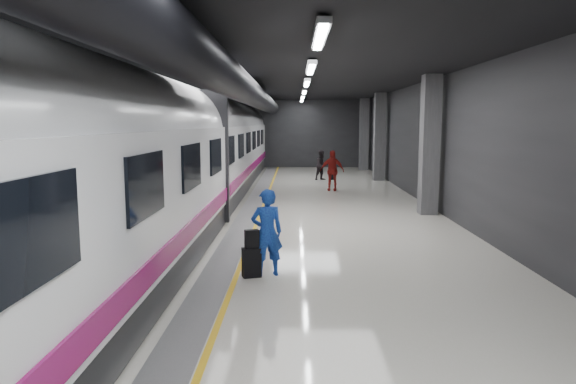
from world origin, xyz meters
TOP-DOWN VIEW (x-y plane):
  - ground at (0.00, 0.00)m, footprint 40.00×40.00m
  - platform_hall at (-0.29, 0.96)m, footprint 10.02×40.02m
  - train at (-3.25, -0.00)m, footprint 3.05×38.00m
  - traveler_main at (-0.36, -4.95)m, footprint 0.71×0.56m
  - suitcase_main at (-0.65, -5.06)m, footprint 0.40×0.32m
  - shoulder_bag at (-0.64, -5.06)m, footprint 0.30×0.22m
  - traveler_far_a at (1.59, 12.06)m, footprint 0.95×0.89m
  - traveler_far_b at (1.82, 7.81)m, footprint 1.10×0.60m
  - suitcase_far at (2.21, 12.19)m, footprint 0.30×0.20m

SIDE VIEW (x-z plane):
  - ground at x=0.00m, z-range 0.00..0.00m
  - suitcase_far at x=2.21m, z-range 0.00..0.44m
  - suitcase_main at x=-0.65m, z-range 0.00..0.57m
  - shoulder_bag at x=-0.64m, z-range 0.57..0.93m
  - traveler_far_a at x=1.59m, z-range 0.00..1.56m
  - traveler_main at x=-0.36m, z-range 0.00..1.71m
  - traveler_far_b at x=1.82m, z-range 0.00..1.78m
  - train at x=-3.25m, z-range 0.04..4.09m
  - platform_hall at x=-0.29m, z-range 1.28..5.79m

